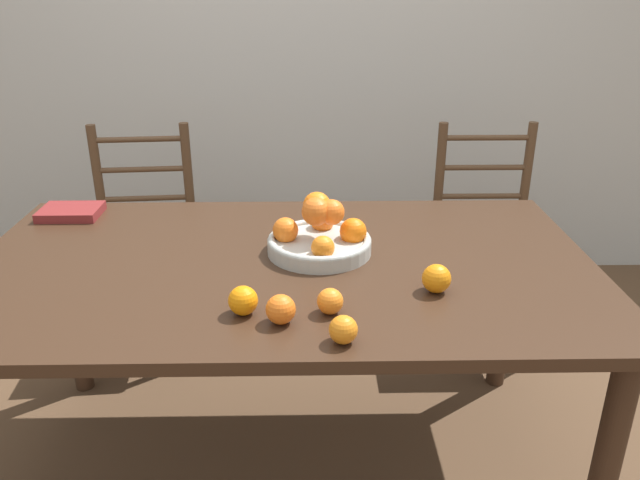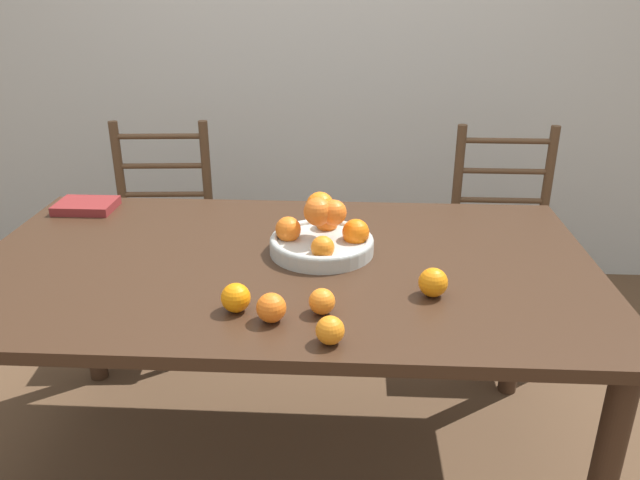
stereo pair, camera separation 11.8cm
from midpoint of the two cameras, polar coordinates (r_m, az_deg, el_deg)
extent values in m
plane|color=brown|center=(2.24, -4.53, -19.58)|extent=(12.00, 12.00, 0.00)
cube|color=beige|center=(3.19, -3.73, 19.21)|extent=(8.00, 0.06, 2.60)
cube|color=#382316|center=(1.82, -5.24, -2.45)|extent=(1.80, 1.03, 0.03)
cylinder|color=#382316|center=(1.81, 22.82, -18.92)|extent=(0.07, 0.07, 0.71)
cylinder|color=#382316|center=(2.56, -23.01, -5.77)|extent=(0.07, 0.07, 0.71)
cylinder|color=#382316|center=(2.48, 15.24, -5.69)|extent=(0.07, 0.07, 0.71)
cylinder|color=#B2B7B2|center=(1.86, -1.88, -0.59)|extent=(0.31, 0.31, 0.04)
torus|color=#B2B7B2|center=(1.85, -1.88, -0.03)|extent=(0.31, 0.31, 0.02)
sphere|color=orange|center=(1.85, 1.23, 0.76)|extent=(0.08, 0.08, 0.08)
sphere|color=orange|center=(1.94, -1.53, 1.70)|extent=(0.07, 0.07, 0.07)
sphere|color=orange|center=(1.85, -5.01, 0.87)|extent=(0.08, 0.08, 0.08)
sphere|color=orange|center=(1.75, -1.67, -0.71)|extent=(0.07, 0.07, 0.07)
sphere|color=orange|center=(1.81, -0.80, 2.54)|extent=(0.08, 0.08, 0.08)
sphere|color=orange|center=(1.85, -2.13, 3.12)|extent=(0.08, 0.08, 0.08)
sphere|color=orange|center=(1.80, -2.26, 2.58)|extent=(0.08, 0.08, 0.08)
sphere|color=orange|center=(1.41, -0.28, -8.25)|extent=(0.07, 0.07, 0.07)
sphere|color=orange|center=(1.53, -1.30, -5.66)|extent=(0.07, 0.07, 0.07)
sphere|color=orange|center=(1.54, -9.25, -5.53)|extent=(0.07, 0.07, 0.07)
sphere|color=orange|center=(1.64, 8.58, -3.54)|extent=(0.08, 0.08, 0.08)
sphere|color=orange|center=(1.49, -5.90, -6.37)|extent=(0.07, 0.07, 0.07)
cylinder|color=#513823|center=(2.72, -21.16, -6.65)|extent=(0.04, 0.04, 0.48)
cylinder|color=#513823|center=(2.64, -13.15, -6.53)|extent=(0.04, 0.04, 0.48)
cylinder|color=#513823|center=(2.93, -20.12, 0.80)|extent=(0.04, 0.04, 0.94)
cylinder|color=#513823|center=(2.86, -12.75, 1.11)|extent=(0.04, 0.04, 0.94)
cube|color=#513823|center=(2.72, -17.17, -0.03)|extent=(0.45, 0.43, 0.04)
cylinder|color=#513823|center=(2.84, -16.81, 3.66)|extent=(0.38, 0.05, 0.02)
cylinder|color=#513823|center=(2.80, -17.11, 6.18)|extent=(0.38, 0.05, 0.02)
cylinder|color=#513823|center=(2.77, -17.43, 8.76)|extent=(0.38, 0.05, 0.02)
cylinder|color=#513823|center=(2.62, 10.37, -6.54)|extent=(0.04, 0.04, 0.48)
cylinder|color=#513823|center=(2.72, 18.30, -6.24)|extent=(0.04, 0.04, 0.48)
cylinder|color=#513823|center=(2.83, 9.36, 1.18)|extent=(0.04, 0.04, 0.94)
cylinder|color=#513823|center=(2.93, 16.70, 1.20)|extent=(0.04, 0.04, 0.94)
cube|color=#513823|center=(2.70, 14.00, 0.20)|extent=(0.42, 0.40, 0.04)
cylinder|color=#513823|center=(2.82, 13.35, 3.91)|extent=(0.38, 0.02, 0.02)
cylinder|color=#513823|center=(2.79, 13.60, 6.45)|extent=(0.38, 0.02, 0.02)
cylinder|color=#513823|center=(2.75, 13.85, 9.06)|extent=(0.38, 0.02, 0.02)
cube|color=maroon|center=(2.33, -23.19, 2.36)|extent=(0.20, 0.15, 0.03)
camera|label=1|loc=(0.06, -91.93, -0.83)|focal=35.00mm
camera|label=2|loc=(0.06, 88.07, 0.83)|focal=35.00mm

